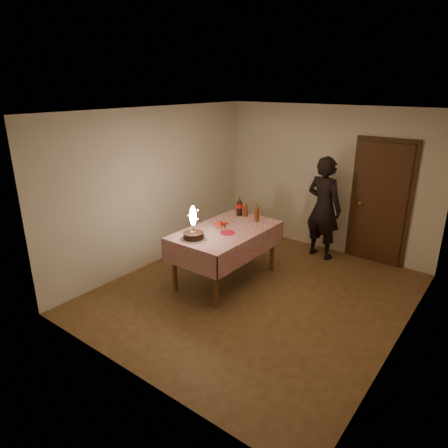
{
  "coord_description": "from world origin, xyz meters",
  "views": [
    {
      "loc": [
        2.81,
        -4.43,
        2.95
      ],
      "look_at": [
        -0.6,
        0.03,
        0.95
      ],
      "focal_mm": 32.0,
      "sensor_mm": 36.0,
      "label": 1
    }
  ],
  "objects_px": {
    "birthday_cake": "(193,231)",
    "photographer": "(324,208)",
    "amber_bottle_right": "(257,215)",
    "red_plate": "(228,233)",
    "dining_table": "(226,236)",
    "amber_bottle_left": "(246,209)",
    "clear_cup": "(224,228)",
    "amber_bottle_mid": "(257,211)",
    "cola_bottle": "(239,207)",
    "red_cup": "(220,225)"
  },
  "relations": [
    {
      "from": "amber_bottle_left",
      "to": "birthday_cake",
      "type": "bearing_deg",
      "value": -90.72
    },
    {
      "from": "amber_bottle_right",
      "to": "dining_table",
      "type": "bearing_deg",
      "value": -106.69
    },
    {
      "from": "red_cup",
      "to": "photographer",
      "type": "relative_size",
      "value": 0.06
    },
    {
      "from": "amber_bottle_left",
      "to": "photographer",
      "type": "height_order",
      "value": "photographer"
    },
    {
      "from": "red_plate",
      "to": "amber_bottle_left",
      "type": "bearing_deg",
      "value": 105.84
    },
    {
      "from": "red_plate",
      "to": "red_cup",
      "type": "height_order",
      "value": "red_cup"
    },
    {
      "from": "red_plate",
      "to": "amber_bottle_mid",
      "type": "distance_m",
      "value": 0.85
    },
    {
      "from": "amber_bottle_right",
      "to": "cola_bottle",
      "type": "bearing_deg",
      "value": 168.19
    },
    {
      "from": "red_plate",
      "to": "photographer",
      "type": "xyz_separation_m",
      "value": [
        0.66,
        1.89,
        0.05
      ]
    },
    {
      "from": "red_plate",
      "to": "photographer",
      "type": "relative_size",
      "value": 0.12
    },
    {
      "from": "cola_bottle",
      "to": "amber_bottle_right",
      "type": "bearing_deg",
      "value": -11.81
    },
    {
      "from": "red_cup",
      "to": "amber_bottle_mid",
      "type": "height_order",
      "value": "amber_bottle_mid"
    },
    {
      "from": "clear_cup",
      "to": "amber_bottle_mid",
      "type": "bearing_deg",
      "value": 86.62
    },
    {
      "from": "birthday_cake",
      "to": "cola_bottle",
      "type": "distance_m",
      "value": 1.25
    },
    {
      "from": "amber_bottle_mid",
      "to": "photographer",
      "type": "bearing_deg",
      "value": 55.77
    },
    {
      "from": "amber_bottle_right",
      "to": "amber_bottle_mid",
      "type": "relative_size",
      "value": 1.0
    },
    {
      "from": "dining_table",
      "to": "photographer",
      "type": "bearing_deg",
      "value": 66.31
    },
    {
      "from": "dining_table",
      "to": "red_cup",
      "type": "relative_size",
      "value": 17.2
    },
    {
      "from": "amber_bottle_mid",
      "to": "amber_bottle_left",
      "type": "bearing_deg",
      "value": -168.77
    },
    {
      "from": "red_cup",
      "to": "clear_cup",
      "type": "distance_m",
      "value": 0.16
    },
    {
      "from": "birthday_cake",
      "to": "photographer",
      "type": "xyz_separation_m",
      "value": [
        0.91,
        2.36,
        -0.06
      ]
    },
    {
      "from": "clear_cup",
      "to": "amber_bottle_mid",
      "type": "height_order",
      "value": "amber_bottle_mid"
    },
    {
      "from": "cola_bottle",
      "to": "photographer",
      "type": "relative_size",
      "value": 0.18
    },
    {
      "from": "amber_bottle_left",
      "to": "amber_bottle_mid",
      "type": "relative_size",
      "value": 1.0
    },
    {
      "from": "cola_bottle",
      "to": "amber_bottle_left",
      "type": "distance_m",
      "value": 0.12
    },
    {
      "from": "red_cup",
      "to": "amber_bottle_left",
      "type": "height_order",
      "value": "amber_bottle_left"
    },
    {
      "from": "clear_cup",
      "to": "amber_bottle_right",
      "type": "xyz_separation_m",
      "value": [
        0.15,
        0.67,
        0.07
      ]
    },
    {
      "from": "red_plate",
      "to": "red_cup",
      "type": "xyz_separation_m",
      "value": [
        -0.23,
        0.11,
        0.05
      ]
    },
    {
      "from": "amber_bottle_right",
      "to": "photographer",
      "type": "xyz_separation_m",
      "value": [
        0.6,
        1.19,
        -0.07
      ]
    },
    {
      "from": "red_plate",
      "to": "clear_cup",
      "type": "distance_m",
      "value": 0.1
    },
    {
      "from": "red_plate",
      "to": "birthday_cake",
      "type": "bearing_deg",
      "value": -117.23
    },
    {
      "from": "red_plate",
      "to": "clear_cup",
      "type": "xyz_separation_m",
      "value": [
        -0.09,
        0.02,
        0.04
      ]
    },
    {
      "from": "red_plate",
      "to": "amber_bottle_right",
      "type": "relative_size",
      "value": 0.86
    },
    {
      "from": "dining_table",
      "to": "red_cup",
      "type": "bearing_deg",
      "value": 179.99
    },
    {
      "from": "red_cup",
      "to": "photographer",
      "type": "xyz_separation_m",
      "value": [
        0.89,
        1.77,
        0.0
      ]
    },
    {
      "from": "clear_cup",
      "to": "amber_bottle_mid",
      "type": "relative_size",
      "value": 0.35
    },
    {
      "from": "birthday_cake",
      "to": "cola_bottle",
      "type": "height_order",
      "value": "birthday_cake"
    },
    {
      "from": "birthday_cake",
      "to": "dining_table",
      "type": "bearing_deg",
      "value": 77.42
    },
    {
      "from": "red_plate",
      "to": "amber_bottle_mid",
      "type": "height_order",
      "value": "amber_bottle_mid"
    },
    {
      "from": "red_plate",
      "to": "amber_bottle_right",
      "type": "height_order",
      "value": "amber_bottle_right"
    },
    {
      "from": "cola_bottle",
      "to": "amber_bottle_right",
      "type": "relative_size",
      "value": 1.25
    },
    {
      "from": "clear_cup",
      "to": "cola_bottle",
      "type": "relative_size",
      "value": 0.28
    },
    {
      "from": "birthday_cake",
      "to": "amber_bottle_right",
      "type": "bearing_deg",
      "value": 75.36
    },
    {
      "from": "birthday_cake",
      "to": "red_plate",
      "type": "bearing_deg",
      "value": 62.77
    },
    {
      "from": "dining_table",
      "to": "amber_bottle_right",
      "type": "distance_m",
      "value": 0.65
    },
    {
      "from": "red_plate",
      "to": "dining_table",
      "type": "bearing_deg",
      "value": 135.32
    },
    {
      "from": "birthday_cake",
      "to": "red_plate",
      "type": "relative_size",
      "value": 2.22
    },
    {
      "from": "photographer",
      "to": "amber_bottle_mid",
      "type": "bearing_deg",
      "value": -124.23
    },
    {
      "from": "amber_bottle_left",
      "to": "cola_bottle",
      "type": "bearing_deg",
      "value": -161.83
    },
    {
      "from": "red_cup",
      "to": "dining_table",
      "type": "bearing_deg",
      "value": -0.01
    }
  ]
}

